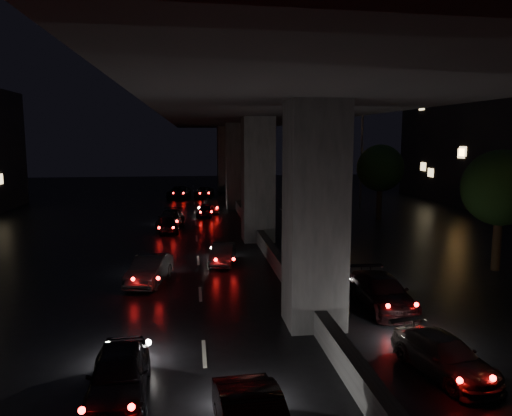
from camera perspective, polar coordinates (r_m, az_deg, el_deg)
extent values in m
plane|color=black|center=(28.08, 1.59, -5.75)|extent=(120.00, 120.00, 0.00)
cube|color=#303032|center=(17.67, 6.75, -0.84)|extent=(2.00, 2.00, 8.00)
cube|color=#303032|center=(32.32, 0.23, 3.28)|extent=(2.00, 2.00, 8.00)
cube|color=#303032|center=(47.19, -2.22, 4.81)|extent=(2.00, 2.00, 8.00)
cube|color=#303032|center=(62.13, -3.50, 5.61)|extent=(2.00, 2.00, 8.00)
cube|color=black|center=(32.27, 0.23, 11.72)|extent=(12.00, 80.00, 1.50)
cube|color=#303032|center=(32.12, -10.39, 13.84)|extent=(0.40, 80.00, 1.00)
cube|color=#303032|center=(33.64, 10.36, 13.58)|extent=(0.40, 80.00, 1.00)
cube|color=#303032|center=(32.82, 0.22, -2.95)|extent=(0.45, 70.00, 0.85)
cube|color=black|center=(56.41, 26.53, 8.07)|extent=(12.00, 22.00, 15.00)
cylinder|color=black|center=(28.08, 25.82, -3.65)|extent=(0.44, 0.44, 2.80)
sphere|color=black|center=(27.68, 26.18, 2.09)|extent=(3.80, 3.80, 3.80)
cylinder|color=black|center=(42.16, 13.89, 0.63)|extent=(0.44, 0.44, 2.80)
sphere|color=black|center=(41.90, 14.03, 4.46)|extent=(3.80, 3.80, 3.80)
cylinder|color=black|center=(57.26, 8.08, 2.72)|extent=(0.44, 0.44, 2.80)
sphere|color=black|center=(57.07, 8.14, 5.54)|extent=(3.80, 3.80, 3.80)
cylinder|color=#2D2D33|center=(47.67, 11.96, 5.28)|extent=(0.18, 0.18, 9.00)
cube|color=#2D2D33|center=(47.31, 10.84, 10.62)|extent=(2.40, 0.10, 0.10)
sphere|color=orange|center=(46.97, 9.54, 10.43)|extent=(0.44, 0.44, 0.44)
imported|color=black|center=(14.11, -15.38, -17.79)|extent=(1.67, 3.83, 1.28)
imported|color=#3F3A37|center=(15.80, 20.71, -15.51)|extent=(2.24, 3.96, 1.08)
imported|color=black|center=(20.63, 14.20, -9.32)|extent=(1.88, 4.44, 1.28)
imported|color=black|center=(23.79, -12.10, -6.92)|extent=(2.13, 4.03, 1.26)
imported|color=black|center=(26.76, -3.84, -5.27)|extent=(1.70, 3.43, 1.08)
imported|color=black|center=(35.81, -10.11, -1.91)|extent=(1.80, 3.47, 1.13)
imported|color=black|center=(38.02, -9.74, -1.23)|extent=(2.18, 4.44, 1.24)
imported|color=black|center=(42.60, -5.81, -0.27)|extent=(1.73, 3.33, 1.08)
imported|color=#494540|center=(44.99, -5.15, 0.19)|extent=(1.34, 3.34, 1.08)
imported|color=black|center=(56.00, -5.97, 1.78)|extent=(2.45, 4.34, 1.14)
imported|color=black|center=(55.85, -8.82, 1.79)|extent=(2.80, 4.92, 1.30)
imported|color=slate|center=(59.03, -0.21, 2.22)|extent=(1.63, 3.82, 1.28)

